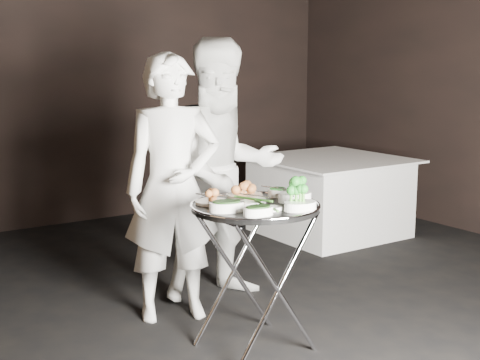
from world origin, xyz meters
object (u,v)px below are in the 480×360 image
waiter_left (173,188)px  dining_table (329,196)px  tray_stand (255,270)px  waiter_right (224,171)px  serving_tray (255,206)px

waiter_left → dining_table: bearing=42.1°
tray_stand → waiter_left: (-0.14, 0.69, 0.37)m
waiter_left → dining_table: size_ratio=1.32×
tray_stand → waiter_right: 0.98m
waiter_left → waiter_right: 0.49m
tray_stand → waiter_left: size_ratio=0.49×
waiter_right → dining_table: waiter_right is taller
serving_tray → dining_table: serving_tray is taller
serving_tray → waiter_left: (-0.14, 0.69, 0.01)m
waiter_right → dining_table: size_ratio=1.40×
serving_tray → waiter_left: waiter_left is taller
dining_table → serving_tray: bearing=-140.3°
waiter_left → waiter_right: size_ratio=0.94×
waiter_right → waiter_left: bearing=-155.5°
tray_stand → waiter_right: bearing=68.6°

